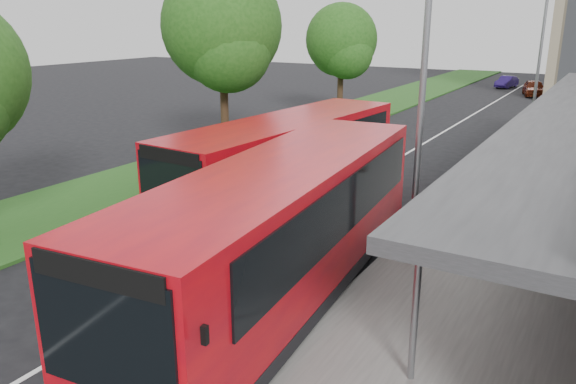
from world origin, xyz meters
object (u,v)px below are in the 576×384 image
object	(u,v)px
lamp_post_far	(540,45)
car_near	(534,88)
tree_far	(342,44)
bus_second	(287,162)
litter_bin	(524,178)
lamp_post_near	(420,78)
tree_mid	(223,35)
car_far	(507,82)
bus_main	(283,230)
bollard	(552,133)

from	to	relation	value
lamp_post_far	car_near	bearing A→B (deg)	97.21
tree_far	bus_second	bearing A→B (deg)	-69.96
litter_bin	lamp_post_far	bearing A→B (deg)	97.41
lamp_post_near	bus_second	xyz separation A→B (m)	(-4.99, 2.22, -3.19)
tree_far	litter_bin	distance (m)	17.47
tree_mid	car_near	bearing A→B (deg)	73.16
tree_far	litter_bin	size ratio (longest dim) A/B	7.76
lamp_post_near	litter_bin	xyz separation A→B (m)	(1.59, 7.75, -4.11)
tree_far	lamp_post_near	bearing A→B (deg)	-59.71
litter_bin	car_near	distance (m)	29.29
lamp_post_near	car_near	distance (m)	37.08
tree_far	car_near	size ratio (longest dim) A/B	1.83
bus_second	lamp_post_far	bearing A→B (deg)	78.19
bus_second	car_far	world-z (taller)	bus_second
lamp_post_far	car_far	size ratio (longest dim) A/B	2.52
bus_main	bollard	world-z (taller)	bus_main
tree_mid	tree_far	bearing A→B (deg)	90.00
bus_main	litter_bin	bearing A→B (deg)	67.62
lamp_post_far	car_near	world-z (taller)	lamp_post_far
bus_second	litter_bin	size ratio (longest dim) A/B	11.74
bus_second	bollard	size ratio (longest dim) A/B	10.06
tree_mid	car_far	size ratio (longest dim) A/B	2.63
car_near	car_far	size ratio (longest dim) A/B	1.21
bus_second	bollard	xyz separation A→B (m)	(6.47, 14.65, -0.84)
car_far	lamp_post_near	bearing A→B (deg)	-72.68
tree_mid	tree_far	xyz separation A→B (m)	(0.00, 12.00, -0.85)
litter_bin	car_near	size ratio (longest dim) A/B	0.24
bollard	tree_mid	bearing A→B (deg)	-142.07
bus_main	bus_second	xyz separation A→B (m)	(-3.22, 5.57, -0.08)
tree_mid	car_near	distance (m)	31.44
car_far	litter_bin	bearing A→B (deg)	-68.50
lamp_post_near	litter_bin	distance (m)	8.92
bus_main	car_far	size ratio (longest dim) A/B	3.55
bus_main	bus_second	world-z (taller)	bus_main
bus_second	car_far	size ratio (longest dim) A/B	3.36
bus_main	bollard	distance (m)	20.51
lamp_post_near	car_far	distance (m)	42.34
litter_bin	car_near	xyz separation A→B (m)	(-3.72, 29.05, 0.05)
bus_second	car_near	xyz separation A→B (m)	(2.87, 34.58, -0.87)
bollard	car_near	xyz separation A→B (m)	(-3.60, 19.93, -0.02)
bus_main	bollard	xyz separation A→B (m)	(3.25, 20.22, -0.93)
bus_second	litter_bin	distance (m)	8.65
tree_far	car_near	distance (m)	20.28
tree_mid	lamp_post_near	size ratio (longest dim) A/B	1.04
bus_second	tree_mid	bearing A→B (deg)	145.67
tree_mid	bollard	world-z (taller)	tree_mid
bollard	car_far	size ratio (longest dim) A/B	0.33
car_far	lamp_post_far	bearing A→B (deg)	-66.42
tree_far	litter_bin	xyz separation A→B (m)	(12.72, -11.30, -3.94)
tree_far	lamp_post_near	distance (m)	22.06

